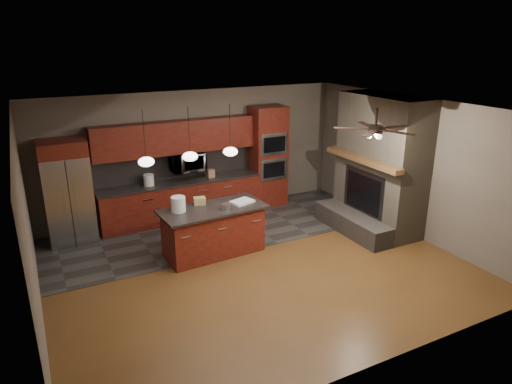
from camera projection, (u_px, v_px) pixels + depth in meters
ground at (256, 265)px, 8.17m from camera, size 7.00×7.00×0.00m
ceiling at (256, 109)px, 7.26m from camera, size 7.00×6.00×0.02m
back_wall at (195, 153)px, 10.24m from camera, size 7.00×0.02×2.80m
right_wall at (409, 166)px, 9.23m from camera, size 0.02×6.00×2.80m
left_wall at (28, 230)px, 6.20m from camera, size 0.02×6.00×2.80m
slate_tile_patch at (217, 229)px, 9.68m from camera, size 7.00×2.40×0.01m
fireplace_column at (378, 169)px, 9.40m from camera, size 1.30×2.10×2.80m
back_cabinetry at (180, 181)px, 9.98m from camera, size 3.59×0.64×2.20m
oven_tower at (268, 157)px, 10.79m from camera, size 0.80×0.63×2.38m
microwave at (187, 162)px, 9.94m from camera, size 0.73×0.41×0.50m
refrigerator at (68, 192)px, 8.84m from camera, size 0.88×0.75×2.05m
kitchen_island at (214, 231)px, 8.48m from camera, size 1.99×1.00×0.92m
white_bucket at (178, 204)px, 8.12m from camera, size 0.33×0.33×0.28m
paint_can at (226, 207)px, 8.23m from camera, size 0.22×0.22×0.11m
paint_tray at (242, 202)px, 8.59m from camera, size 0.48×0.40×0.04m
cardboard_box at (200, 201)px, 8.48m from camera, size 0.24×0.20×0.14m
counter_bucket at (149, 180)px, 9.61m from camera, size 0.23×0.23×0.24m
counter_box at (211, 173)px, 10.18m from camera, size 0.17×0.14×0.18m
pendant_left at (146, 162)px, 7.41m from camera, size 0.26×0.26×0.92m
pendant_center at (190, 156)px, 7.73m from camera, size 0.26×0.26×0.92m
pendant_right at (230, 151)px, 8.06m from camera, size 0.26×0.26×0.92m
ceiling_fan at (376, 129)px, 7.48m from camera, size 1.27×1.33×0.41m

